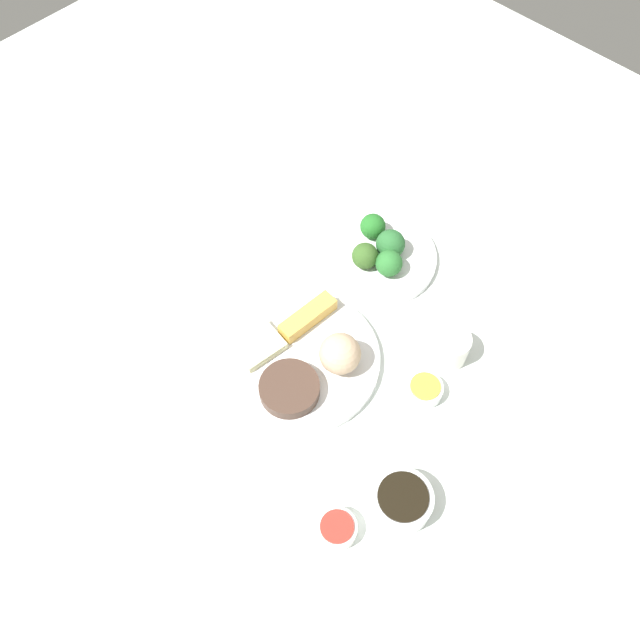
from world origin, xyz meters
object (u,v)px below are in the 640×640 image
at_px(main_plate, 299,358).
at_px(sauce_ramekin_sweet_and_sour, 337,529).
at_px(teacup, 450,347).
at_px(sauce_ramekin_hot_mustard, 424,390).
at_px(broccoli_plate, 378,257).
at_px(soy_sauce_bowl, 401,501).

bearing_deg(main_plate, sauce_ramekin_sweet_and_sour, 55.56).
height_order(main_plate, sauce_ramekin_sweet_and_sour, sauce_ramekin_sweet_and_sour).
bearing_deg(teacup, sauce_ramekin_hot_mustard, 10.59).
bearing_deg(main_plate, sauce_ramekin_hot_mustard, 116.86).
height_order(broccoli_plate, teacup, teacup).
xyz_separation_m(main_plate, broccoli_plate, (-0.25, -0.04, -0.00)).
bearing_deg(teacup, broccoli_plate, -108.39).
bearing_deg(sauce_ramekin_hot_mustard, teacup, -169.41).
bearing_deg(teacup, soy_sauce_bowl, 23.01).
height_order(broccoli_plate, sauce_ramekin_hot_mustard, sauce_ramekin_hot_mustard).
bearing_deg(broccoli_plate, soy_sauce_bowl, 45.11).
bearing_deg(main_plate, teacup, 135.75).
distance_m(soy_sauce_bowl, teacup, 0.27).
bearing_deg(sauce_ramekin_sweet_and_sour, teacup, -169.56).
bearing_deg(broccoli_plate, sauce_ramekin_hot_mustard, 56.27).
height_order(sauce_ramekin_hot_mustard, teacup, teacup).
relative_size(broccoli_plate, soy_sauce_bowl, 2.34).
bearing_deg(soy_sauce_bowl, broccoli_plate, -134.89).
distance_m(broccoli_plate, sauce_ramekin_sweet_and_sour, 0.50).
height_order(soy_sauce_bowl, sauce_ramekin_sweet_and_sour, soy_sauce_bowl).
bearing_deg(sauce_ramekin_sweet_and_sour, soy_sauce_bowl, 155.35).
bearing_deg(sauce_ramekin_hot_mustard, sauce_ramekin_sweet_and_sour, 10.40).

